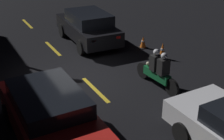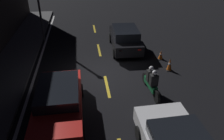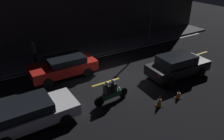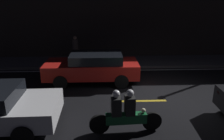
{
  "view_description": "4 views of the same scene",
  "coord_description": "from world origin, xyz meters",
  "px_view_note": "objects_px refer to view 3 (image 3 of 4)",
  "views": [
    {
      "loc": [
        -9.59,
        4.01,
        5.17
      ],
      "look_at": [
        -2.3,
        0.05,
        1.29
      ],
      "focal_mm": 50.0,
      "sensor_mm": 36.0,
      "label": 1
    },
    {
      "loc": [
        -10.16,
        1.06,
        6.16
      ],
      "look_at": [
        -1.48,
        -0.18,
        1.2
      ],
      "focal_mm": 35.0,
      "sensor_mm": 36.0,
      "label": 2
    },
    {
      "loc": [
        -6.99,
        -10.57,
        7.08
      ],
      "look_at": [
        -0.73,
        -0.31,
        0.95
      ],
      "focal_mm": 35.0,
      "sensor_mm": 36.0,
      "label": 3
    },
    {
      "loc": [
        -2.44,
        -7.65,
        3.86
      ],
      "look_at": [
        -2.12,
        0.35,
        1.18
      ],
      "focal_mm": 35.0,
      "sensor_mm": 36.0,
      "label": 4
    }
  ],
  "objects_px": {
    "sedan_white": "(29,113)",
    "van_black": "(177,65)",
    "taxi_red": "(64,66)",
    "pedestrian": "(34,52)",
    "traffic_cone_near": "(160,101)",
    "street_lamp": "(151,9)",
    "traffic_cone_mid": "(179,94)",
    "motorcycle": "(111,92)"
  },
  "relations": [
    {
      "from": "motorcycle",
      "to": "traffic_cone_mid",
      "type": "relative_size",
      "value": 3.93
    },
    {
      "from": "sedan_white",
      "to": "traffic_cone_mid",
      "type": "height_order",
      "value": "sedan_white"
    },
    {
      "from": "van_black",
      "to": "motorcycle",
      "type": "xyz_separation_m",
      "value": [
        -5.29,
        -0.23,
        -0.17
      ]
    },
    {
      "from": "taxi_red",
      "to": "pedestrian",
      "type": "bearing_deg",
      "value": -69.16
    },
    {
      "from": "van_black",
      "to": "motorcycle",
      "type": "relative_size",
      "value": 1.99
    },
    {
      "from": "taxi_red",
      "to": "traffic_cone_mid",
      "type": "distance_m",
      "value": 7.46
    },
    {
      "from": "motorcycle",
      "to": "pedestrian",
      "type": "distance_m",
      "value": 7.56
    },
    {
      "from": "pedestrian",
      "to": "street_lamp",
      "type": "distance_m",
      "value": 10.21
    },
    {
      "from": "taxi_red",
      "to": "motorcycle",
      "type": "xyz_separation_m",
      "value": [
        1.1,
        -4.18,
        -0.11
      ]
    },
    {
      "from": "sedan_white",
      "to": "street_lamp",
      "type": "relative_size",
      "value": 0.76
    },
    {
      "from": "sedan_white",
      "to": "traffic_cone_mid",
      "type": "xyz_separation_m",
      "value": [
        7.66,
        -2.06,
        -0.44
      ]
    },
    {
      "from": "traffic_cone_near",
      "to": "street_lamp",
      "type": "bearing_deg",
      "value": 53.74
    },
    {
      "from": "pedestrian",
      "to": "traffic_cone_near",
      "type": "bearing_deg",
      "value": -64.42
    },
    {
      "from": "taxi_red",
      "to": "van_black",
      "type": "relative_size",
      "value": 0.99
    },
    {
      "from": "sedan_white",
      "to": "pedestrian",
      "type": "xyz_separation_m",
      "value": [
        1.95,
        6.86,
        0.21
      ]
    },
    {
      "from": "traffic_cone_near",
      "to": "traffic_cone_mid",
      "type": "relative_size",
      "value": 1.3
    },
    {
      "from": "taxi_red",
      "to": "street_lamp",
      "type": "xyz_separation_m",
      "value": [
        8.69,
        1.72,
        2.48
      ]
    },
    {
      "from": "traffic_cone_near",
      "to": "traffic_cone_mid",
      "type": "xyz_separation_m",
      "value": [
        1.45,
        0.01,
        -0.08
      ]
    },
    {
      "from": "motorcycle",
      "to": "traffic_cone_near",
      "type": "xyz_separation_m",
      "value": [
        2.01,
        -1.71,
        -0.29
      ]
    },
    {
      "from": "van_black",
      "to": "traffic_cone_mid",
      "type": "distance_m",
      "value": 2.72
    },
    {
      "from": "taxi_red",
      "to": "pedestrian",
      "type": "relative_size",
      "value": 2.81
    },
    {
      "from": "traffic_cone_mid",
      "to": "traffic_cone_near",
      "type": "bearing_deg",
      "value": -179.64
    },
    {
      "from": "motorcycle",
      "to": "traffic_cone_mid",
      "type": "xyz_separation_m",
      "value": [
        3.46,
        -1.7,
        -0.37
      ]
    },
    {
      "from": "street_lamp",
      "to": "motorcycle",
      "type": "bearing_deg",
      "value": -142.16
    },
    {
      "from": "sedan_white",
      "to": "pedestrian",
      "type": "height_order",
      "value": "pedestrian"
    },
    {
      "from": "taxi_red",
      "to": "traffic_cone_mid",
      "type": "relative_size",
      "value": 7.77
    },
    {
      "from": "sedan_white",
      "to": "taxi_red",
      "type": "height_order",
      "value": "taxi_red"
    },
    {
      "from": "traffic_cone_mid",
      "to": "pedestrian",
      "type": "height_order",
      "value": "pedestrian"
    },
    {
      "from": "sedan_white",
      "to": "traffic_cone_near",
      "type": "xyz_separation_m",
      "value": [
        6.21,
        -2.06,
        -0.36
      ]
    },
    {
      "from": "sedan_white",
      "to": "van_black",
      "type": "distance_m",
      "value": 9.5
    },
    {
      "from": "pedestrian",
      "to": "street_lamp",
      "type": "bearing_deg",
      "value": -7.55
    },
    {
      "from": "van_black",
      "to": "traffic_cone_near",
      "type": "bearing_deg",
      "value": -146.75
    },
    {
      "from": "taxi_red",
      "to": "motorcycle",
      "type": "distance_m",
      "value": 4.32
    },
    {
      "from": "van_black",
      "to": "pedestrian",
      "type": "height_order",
      "value": "pedestrian"
    },
    {
      "from": "sedan_white",
      "to": "motorcycle",
      "type": "xyz_separation_m",
      "value": [
        4.2,
        -0.35,
        -0.07
      ]
    },
    {
      "from": "traffic_cone_near",
      "to": "street_lamp",
      "type": "distance_m",
      "value": 9.87
    },
    {
      "from": "sedan_white",
      "to": "van_black",
      "type": "height_order",
      "value": "van_black"
    },
    {
      "from": "taxi_red",
      "to": "pedestrian",
      "type": "xyz_separation_m",
      "value": [
        -1.16,
        3.03,
        0.17
      ]
    },
    {
      "from": "traffic_cone_near",
      "to": "pedestrian",
      "type": "bearing_deg",
      "value": 115.58
    },
    {
      "from": "sedan_white",
      "to": "traffic_cone_near",
      "type": "bearing_deg",
      "value": -19.48
    },
    {
      "from": "taxi_red",
      "to": "traffic_cone_mid",
      "type": "xyz_separation_m",
      "value": [
        4.56,
        -5.88,
        -0.48
      ]
    },
    {
      "from": "traffic_cone_near",
      "to": "street_lamp",
      "type": "relative_size",
      "value": 0.13
    }
  ]
}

